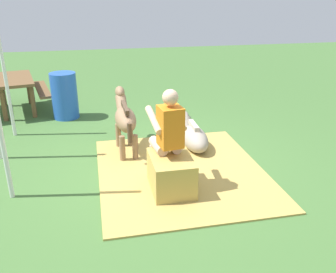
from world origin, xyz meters
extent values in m
plane|color=#426B33|center=(0.00, 0.00, 0.00)|extent=(24.00, 24.00, 0.00)
cube|color=tan|center=(-0.26, -0.29, 0.01)|extent=(2.72, 2.38, 0.02)
cube|color=tan|center=(-0.74, -0.03, 0.24)|extent=(0.74, 0.52, 0.48)
cylinder|color=#D8AD8C|center=(-0.50, 0.09, 0.55)|extent=(0.42, 0.19, 0.14)
cylinder|color=#D8AD8C|center=(-0.30, 0.12, 0.24)|extent=(0.11, 0.11, 0.48)
cube|color=black|center=(-0.30, 0.12, 0.03)|extent=(0.23, 0.13, 0.06)
cylinder|color=#D8AD8C|center=(-0.48, -0.10, 0.55)|extent=(0.42, 0.19, 0.14)
cylinder|color=#D8AD8C|center=(-0.28, -0.08, 0.24)|extent=(0.11, 0.11, 0.48)
cube|color=black|center=(-0.28, -0.08, 0.03)|extent=(0.23, 0.13, 0.06)
cube|color=orange|center=(-0.69, -0.03, 0.88)|extent=(0.34, 0.32, 0.52)
cylinder|color=#D8AD8C|center=(-0.53, 0.15, 0.93)|extent=(0.51, 0.16, 0.26)
cylinder|color=#D8AD8C|center=(-0.49, -0.17, 0.93)|extent=(0.51, 0.16, 0.26)
sphere|color=#D8AD8C|center=(-0.69, -0.03, 1.26)|extent=(0.20, 0.20, 0.20)
ellipsoid|color=#8C6B4C|center=(0.56, 0.42, 0.59)|extent=(0.85, 0.34, 0.34)
cylinder|color=#8C6B4C|center=(0.83, 0.53, 0.21)|extent=(0.09, 0.09, 0.42)
cylinder|color=#8C6B4C|center=(0.84, 0.33, 0.21)|extent=(0.09, 0.09, 0.42)
cylinder|color=#8C6B4C|center=(0.27, 0.51, 0.21)|extent=(0.09, 0.09, 0.42)
cylinder|color=#8C6B4C|center=(0.28, 0.31, 0.21)|extent=(0.09, 0.09, 0.42)
cylinder|color=#8C6B4C|center=(1.06, 0.43, 0.69)|extent=(0.37, 0.19, 0.33)
ellipsoid|color=#8C6B4C|center=(1.24, 0.44, 0.85)|extent=(0.32, 0.17, 0.20)
cube|color=#4D3A2A|center=(0.56, 0.42, 0.78)|extent=(0.60, 0.08, 0.08)
cylinder|color=#4D3A2A|center=(0.09, 0.41, 0.54)|extent=(0.07, 0.07, 0.30)
ellipsoid|color=gray|center=(0.51, -0.71, 0.18)|extent=(0.89, 0.42, 0.36)
cube|color=gray|center=(1.05, -0.72, 0.05)|extent=(0.28, 0.24, 0.10)
cylinder|color=gray|center=(1.07, -0.72, 0.24)|extent=(0.29, 0.18, 0.30)
ellipsoid|color=gray|center=(1.25, -0.72, 0.32)|extent=(0.30, 0.17, 0.20)
cube|color=#B5A999|center=(0.59, -0.71, 0.38)|extent=(0.44, 0.09, 0.08)
cylinder|color=blue|center=(2.60, 1.47, 0.47)|extent=(0.52, 0.52, 0.94)
cylinder|color=silver|center=(1.78, 2.35, 1.27)|extent=(0.06, 0.06, 2.53)
cube|color=brown|center=(3.24, 2.51, 0.72)|extent=(1.61, 1.00, 0.06)
cube|color=brown|center=(3.36, 1.99, 0.44)|extent=(1.52, 0.55, 0.05)
cube|color=brown|center=(2.77, 2.12, 0.34)|extent=(0.08, 0.08, 0.69)
cube|color=brown|center=(2.65, 2.67, 0.34)|extent=(0.08, 0.08, 0.69)
cube|color=brown|center=(3.84, 2.35, 0.34)|extent=(0.08, 0.08, 0.69)
cube|color=brown|center=(3.72, 2.90, 0.34)|extent=(0.08, 0.08, 0.69)
camera|label=1|loc=(-4.82, 0.87, 2.47)|focal=38.55mm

